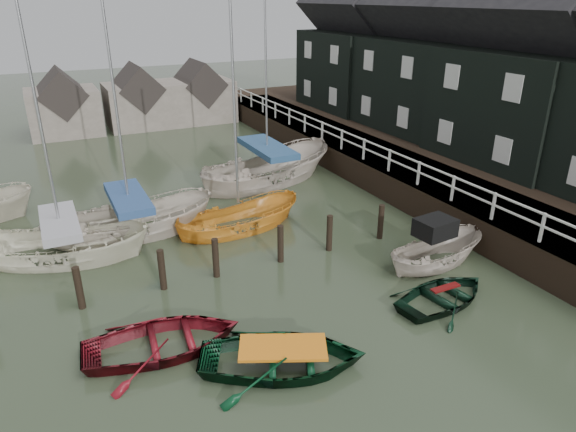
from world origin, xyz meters
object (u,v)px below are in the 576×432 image
motorboat (435,261)px  sailboat_d (268,180)px  sailboat_c (239,228)px  sailboat_b (133,232)px  sailboat_a (66,257)px  rowboat_green (283,367)px  rowboat_dkgreen (443,302)px  rowboat_red (165,350)px

motorboat → sailboat_d: bearing=3.7°
motorboat → sailboat_c: 7.79m
motorboat → sailboat_b: (-9.14, 7.27, -0.04)m
sailboat_b → sailboat_a: bearing=114.9°
sailboat_b → rowboat_green: bearing=-166.7°
rowboat_green → rowboat_dkgreen: bearing=-59.7°
rowboat_dkgreen → sailboat_d: size_ratio=0.29×
rowboat_green → sailboat_c: bearing=11.0°
rowboat_green → sailboat_a: bearing=51.9°
rowboat_red → motorboat: motorboat is taller
sailboat_a → motorboat: bearing=-97.6°
rowboat_green → sailboat_b: bearing=35.9°
sailboat_d → rowboat_red: bearing=130.6°
rowboat_red → rowboat_green: (2.55, -2.04, 0.00)m
rowboat_green → sailboat_d: bearing=2.3°
sailboat_c → rowboat_red: bearing=139.8°
rowboat_green → sailboat_c: size_ratio=0.41×
sailboat_d → motorboat: bearing=175.8°
motorboat → sailboat_a: 13.26m
motorboat → sailboat_b: sailboat_b is taller
rowboat_dkgreen → sailboat_a: bearing=42.7°
rowboat_red → sailboat_c: 7.92m
rowboat_dkgreen → rowboat_red: bearing=71.3°
rowboat_red → sailboat_a: bearing=21.5°
sailboat_b → sailboat_c: (4.00, -1.42, -0.04)m
sailboat_a → sailboat_c: sailboat_a is taller
sailboat_b → sailboat_d: sailboat_d is taller
motorboat → sailboat_c: bearing=35.6°
rowboat_red → rowboat_green: bearing=-123.1°
rowboat_green → sailboat_a: size_ratio=0.39×
rowboat_red → rowboat_green: rowboat_green is taller
motorboat → sailboat_b: bearing=45.8°
sailboat_b → rowboat_red: bearing=177.7°
rowboat_green → sailboat_d: sailboat_d is taller
rowboat_red → sailboat_b: sailboat_b is taller
sailboat_b → rowboat_dkgreen: bearing=-138.0°
rowboat_dkgreen → motorboat: motorboat is taller
rowboat_red → sailboat_d: bearing=-30.2°
rowboat_dkgreen → sailboat_c: 8.74m
sailboat_c → sailboat_d: size_ratio=0.88×
rowboat_green → sailboat_c: (2.10, 8.46, 0.02)m
rowboat_dkgreen → motorboat: (1.43, 2.06, 0.10)m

